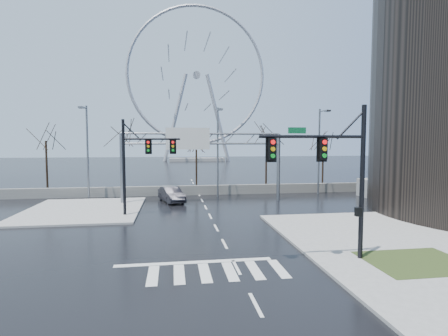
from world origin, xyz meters
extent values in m
plane|color=black|center=(0.00, 0.00, 0.00)|extent=(260.00, 260.00, 0.00)
cube|color=gray|center=(10.00, 2.00, 0.07)|extent=(12.00, 10.00, 0.15)
cube|color=gray|center=(-11.00, 12.00, 0.07)|extent=(10.00, 12.00, 0.15)
cube|color=#263918|center=(9.00, -5.00, 0.15)|extent=(5.00, 4.00, 0.02)
cube|color=slate|center=(0.00, 20.00, 0.55)|extent=(52.00, 0.50, 1.10)
cylinder|color=black|center=(6.50, -4.00, 4.00)|extent=(0.24, 0.24, 8.00)
cylinder|color=black|center=(3.80, -4.00, 6.40)|extent=(5.40, 0.16, 0.16)
cube|color=black|center=(4.30, -4.15, 5.80)|extent=(0.35, 0.28, 1.05)
cube|color=black|center=(1.70, -4.15, 5.80)|extent=(0.35, 0.28, 1.05)
cylinder|color=black|center=(-7.00, 9.00, 4.00)|extent=(0.24, 0.24, 8.00)
cylinder|color=black|center=(-4.70, 9.00, 6.40)|extent=(4.60, 0.16, 0.16)
cube|color=black|center=(-5.00, 8.85, 5.80)|extent=(0.35, 0.28, 1.05)
cube|color=black|center=(-3.00, 8.85, 5.80)|extent=(0.35, 0.28, 1.05)
cylinder|color=slate|center=(-8.00, 15.00, 3.50)|extent=(0.36, 0.36, 7.00)
cylinder|color=slate|center=(8.00, 15.00, 3.50)|extent=(0.36, 0.36, 7.00)
cylinder|color=slate|center=(0.00, 15.00, 7.00)|extent=(16.00, 0.20, 0.20)
cylinder|color=slate|center=(0.00, 15.00, 6.00)|extent=(16.00, 0.20, 0.20)
cube|color=#0B562C|center=(-1.50, 14.85, 6.50)|extent=(4.20, 0.10, 2.00)
cube|color=silver|center=(-1.50, 14.79, 6.50)|extent=(4.40, 0.02, 2.20)
cylinder|color=slate|center=(-12.00, 18.50, 5.00)|extent=(0.20, 0.20, 10.00)
cylinder|color=slate|center=(-12.00, 17.40, 9.70)|extent=(0.12, 2.20, 0.12)
cube|color=slate|center=(-12.00, 16.40, 9.60)|extent=(0.50, 0.70, 0.18)
cylinder|color=slate|center=(2.00, 18.50, 5.00)|extent=(0.20, 0.20, 10.00)
cylinder|color=slate|center=(2.00, 17.40, 9.70)|extent=(0.12, 2.20, 0.12)
cube|color=slate|center=(2.00, 16.40, 9.60)|extent=(0.50, 0.70, 0.18)
cylinder|color=slate|center=(14.00, 18.50, 5.00)|extent=(0.20, 0.20, 10.00)
cylinder|color=slate|center=(14.00, 17.40, 9.70)|extent=(0.12, 2.20, 0.12)
cube|color=slate|center=(14.00, 16.40, 9.60)|extent=(0.50, 0.70, 0.18)
cylinder|color=black|center=(-18.00, 24.00, 3.15)|extent=(0.24, 0.24, 6.30)
cylinder|color=black|center=(-9.00, 23.50, 3.38)|extent=(0.24, 0.24, 6.75)
cylinder|color=black|center=(0.00, 24.50, 2.93)|extent=(0.24, 0.24, 5.85)
cylinder|color=black|center=(9.00, 23.50, 3.51)|extent=(0.24, 0.24, 7.02)
cylinder|color=black|center=(17.00, 24.00, 3.06)|extent=(0.24, 0.24, 6.12)
cube|color=gray|center=(5.00, 95.00, 0.50)|extent=(18.00, 6.00, 1.00)
torus|color=#B2B2B7|center=(5.00, 95.00, 28.00)|extent=(45.00, 1.00, 45.00)
cylinder|color=#B2B2B7|center=(5.00, 95.00, 28.00)|extent=(2.40, 1.50, 2.40)
cylinder|color=#B2B2B7|center=(-2.00, 95.00, 14.00)|extent=(8.28, 1.20, 28.82)
cylinder|color=#B2B2B7|center=(12.00, 95.00, 14.00)|extent=(8.28, 1.20, 28.82)
imported|color=black|center=(-3.19, 15.48, 0.78)|extent=(2.99, 5.02, 1.56)
camera|label=1|loc=(-3.05, -20.44, 6.11)|focal=28.00mm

